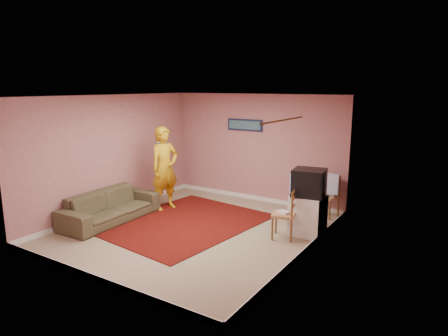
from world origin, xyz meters
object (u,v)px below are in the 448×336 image
Objects in this scene: crt_tv at (309,183)px; chair_b at (284,208)px; tv_cabinet at (308,215)px; person at (165,168)px; sofa at (110,207)px; chair_a at (328,192)px.

crt_tv is 1.30× the size of chair_b.
person reaches higher than tv_cabinet.
tv_cabinet is 4.03m from sofa.
person reaches higher than crt_tv.
person is at bearing -18.94° from sofa.
tv_cabinet is 0.40× the size of person.
tv_cabinet is at bearing -72.07° from person.
chair_a is 4.63m from sofa.
sofa is at bearing 177.47° from person.
chair_b is 0.24× the size of sofa.
crt_tv is 0.68m from chair_b.
crt_tv reaches higher than sofa.
chair_a is 1.70m from chair_b.
chair_a is at bearing 81.78° from crt_tv.
sofa is (-3.44, -1.07, -0.26)m from chair_b.
crt_tv is (-0.01, -0.00, 0.64)m from tv_cabinet.
crt_tv is at bearing -72.08° from person.
sofa is at bearing -87.24° from chair_b.
crt_tv is 0.31× the size of sofa.
chair_b is at bearing -79.39° from person.
tv_cabinet is 0.55m from chair_b.
chair_a is at bearing 91.29° from tv_cabinet.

